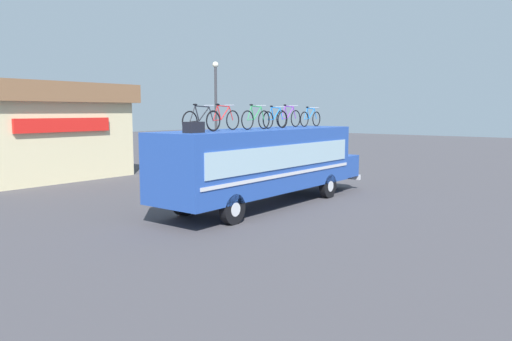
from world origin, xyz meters
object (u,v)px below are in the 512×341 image
(rooftop_bicycle_2, at_px, (223,119))
(rooftop_bicycle_5, at_px, (289,118))
(rooftop_bicycle_1, at_px, (202,120))
(rooftop_bicycle_6, at_px, (310,118))
(rooftop_bicycle_4, at_px, (275,119))
(street_lamp, at_px, (216,112))
(bus, at_px, (265,161))
(rooftop_bicycle_3, at_px, (256,119))
(luggage_bag_1, at_px, (194,127))

(rooftop_bicycle_2, distance_m, rooftop_bicycle_5, 4.25)
(rooftop_bicycle_1, relative_size, rooftop_bicycle_6, 1.07)
(rooftop_bicycle_4, bearing_deg, street_lamp, 61.80)
(bus, relative_size, rooftop_bicycle_5, 6.22)
(rooftop_bicycle_4, bearing_deg, rooftop_bicycle_2, 174.62)
(rooftop_bicycle_3, bearing_deg, bus, 9.54)
(rooftop_bicycle_1, bearing_deg, rooftop_bicycle_2, 12.83)
(street_lamp, bearing_deg, rooftop_bicycle_5, -107.93)
(rooftop_bicycle_2, bearing_deg, street_lamp, 44.09)
(bus, bearing_deg, luggage_bag_1, -175.46)
(rooftop_bicycle_6, bearing_deg, rooftop_bicycle_1, -178.81)
(bus, distance_m, rooftop_bicycle_5, 2.65)
(rooftop_bicycle_3, bearing_deg, rooftop_bicycle_6, 2.28)
(bus, distance_m, rooftop_bicycle_6, 3.78)
(bus, xyz_separation_m, rooftop_bicycle_5, (2.07, 0.29, 1.64))
(rooftop_bicycle_1, distance_m, street_lamp, 9.84)
(bus, relative_size, street_lamp, 1.78)
(luggage_bag_1, bearing_deg, rooftop_bicycle_1, 20.83)
(luggage_bag_1, height_order, street_lamp, street_lamp)
(luggage_bag_1, xyz_separation_m, rooftop_bicycle_4, (4.84, 0.29, 0.20))
(rooftop_bicycle_6, bearing_deg, rooftop_bicycle_5, 169.74)
(rooftop_bicycle_6, bearing_deg, rooftop_bicycle_4, -178.19)
(rooftop_bicycle_4, bearing_deg, rooftop_bicycle_1, -179.22)
(rooftop_bicycle_5, relative_size, street_lamp, 0.29)
(rooftop_bicycle_3, distance_m, rooftop_bicycle_4, 1.37)
(rooftop_bicycle_1, relative_size, rooftop_bicycle_2, 1.02)
(luggage_bag_1, height_order, rooftop_bicycle_3, rooftop_bicycle_3)
(rooftop_bicycle_4, bearing_deg, rooftop_bicycle_5, 13.08)
(rooftop_bicycle_6, bearing_deg, street_lamp, 84.82)
(bus, bearing_deg, rooftop_bicycle_1, -178.37)
(luggage_bag_1, bearing_deg, rooftop_bicycle_2, 15.31)
(rooftop_bicycle_4, bearing_deg, rooftop_bicycle_3, -176.77)
(rooftop_bicycle_5, bearing_deg, rooftop_bicycle_4, -166.92)
(rooftop_bicycle_2, xyz_separation_m, rooftop_bicycle_5, (4.25, 0.07, 0.01))
(rooftop_bicycle_2, relative_size, rooftop_bicycle_5, 0.98)
(rooftop_bicycle_4, height_order, rooftop_bicycle_6, rooftop_bicycle_4)
(bus, xyz_separation_m, rooftop_bicycle_4, (0.64, -0.05, 1.61))
(bus, relative_size, luggage_bag_1, 17.77)
(bus, relative_size, rooftop_bicycle_3, 6.48)
(luggage_bag_1, bearing_deg, rooftop_bicycle_6, 2.83)
(bus, height_order, rooftop_bicycle_5, rooftop_bicycle_5)
(bus, relative_size, rooftop_bicycle_4, 6.67)
(luggage_bag_1, distance_m, rooftop_bicycle_1, 0.68)
(rooftop_bicycle_2, distance_m, street_lamp, 8.57)
(rooftop_bicycle_2, xyz_separation_m, street_lamp, (6.15, 5.96, 0.22))
(rooftop_bicycle_1, relative_size, street_lamp, 0.29)
(rooftop_bicycle_3, relative_size, street_lamp, 0.27)
(luggage_bag_1, height_order, rooftop_bicycle_4, rooftop_bicycle_4)
(rooftop_bicycle_1, bearing_deg, rooftop_bicycle_6, 1.19)
(rooftop_bicycle_3, bearing_deg, rooftop_bicycle_5, 8.33)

